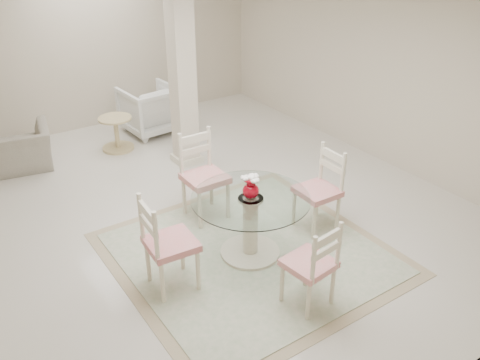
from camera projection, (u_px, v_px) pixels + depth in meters
ground at (202, 207)px, 6.56m from camera, size 7.00×7.00×0.00m
room_shell at (196, 65)px, 5.68m from camera, size 6.02×7.02×2.71m
column at (182, 75)px, 7.12m from camera, size 0.30×0.30×2.70m
area_rug at (250, 253)px, 5.66m from camera, size 2.83×2.83×0.02m
dining_table at (250, 226)px, 5.49m from camera, size 1.26×1.26×0.73m
red_vase at (251, 187)px, 5.26m from camera, size 0.20×0.19×0.27m
dining_chair_east at (322, 183)px, 5.89m from camera, size 0.45×0.45×1.11m
dining_chair_north at (202, 169)px, 6.12m from camera, size 0.48×0.48×1.20m
dining_chair_west at (163, 238)px, 4.88m from camera, size 0.49×0.49×1.16m
dining_chair_south at (315, 260)px, 4.67m from camera, size 0.47×0.47×1.05m
recliner_taupe at (16, 149)px, 7.40m from camera, size 1.10×1.01×0.63m
armchair_white at (150, 109)px, 8.60m from camera, size 0.91×0.94×0.80m
side_table at (117, 135)px, 8.03m from camera, size 0.52×0.52×0.54m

